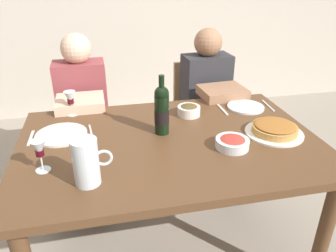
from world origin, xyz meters
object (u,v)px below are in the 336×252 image
object	(u,v)px
salad_bowl	(232,142)
chair_right	(199,109)
dinner_plate_right_setting	(246,107)
olive_bowl	(189,110)
wine_glass_right_diner	(70,99)
wine_bottle	(162,110)
chair_left	(86,119)
water_pitcher	(87,164)
wine_glass_left_diner	(39,150)
diner_left	(84,118)
diner_right	(211,107)
dinner_plate_left_setting	(61,134)
dining_table	(170,155)
baked_tart	(275,129)

from	to	relation	value
salad_bowl	chair_right	bearing A→B (deg)	80.93
dinner_plate_right_setting	chair_right	bearing A→B (deg)	99.24
olive_bowl	wine_glass_right_diner	world-z (taller)	wine_glass_right_diner
wine_bottle	salad_bowl	distance (m)	0.39
salad_bowl	chair_left	xyz separation A→B (m)	(-0.73, 1.06, -0.29)
chair_left	olive_bowl	bearing A→B (deg)	133.14
water_pitcher	chair_right	xyz separation A→B (m)	(0.84, 1.19, -0.35)
water_pitcher	wine_glass_left_diner	distance (m)	0.23
diner_left	diner_right	bearing A→B (deg)	178.95
water_pitcher	dinner_plate_left_setting	world-z (taller)	water_pitcher
wine_glass_right_diner	chair_left	world-z (taller)	wine_glass_right_diner
dining_table	wine_glass_left_diner	world-z (taller)	wine_glass_left_diner
wine_glass_right_diner	dinner_plate_left_setting	world-z (taller)	wine_glass_right_diner
chair_left	diner_left	xyz separation A→B (m)	(0.00, -0.24, 0.12)
salad_bowl	dinner_plate_right_setting	distance (m)	0.51
dining_table	wine_glass_right_diner	distance (m)	0.67
wine_glass_right_diner	dinner_plate_right_setting	world-z (taller)	wine_glass_right_diner
olive_bowl	dinner_plate_left_setting	world-z (taller)	olive_bowl
dining_table	diner_left	bearing A→B (deg)	123.33
wine_glass_left_diner	chair_left	size ratio (longest dim) A/B	0.17
diner_right	wine_glass_right_diner	bearing A→B (deg)	10.66
chair_left	salad_bowl	bearing A→B (deg)	123.90
baked_tart	diner_right	world-z (taller)	diner_right
wine_glass_left_diner	diner_right	distance (m)	1.36
water_pitcher	dinner_plate_left_setting	bearing A→B (deg)	107.26
chair_right	baked_tart	bearing A→B (deg)	91.46
water_pitcher	wine_glass_right_diner	distance (m)	0.71
wine_bottle	chair_right	world-z (taller)	wine_bottle
olive_bowl	diner_right	distance (m)	0.53
dining_table	salad_bowl	distance (m)	0.33
dining_table	olive_bowl	xyz separation A→B (m)	(0.17, 0.27, 0.13)
dinner_plate_right_setting	diner_left	distance (m)	1.08
wine_glass_right_diner	dinner_plate_right_setting	xyz separation A→B (m)	(1.04, -0.12, -0.09)
wine_glass_right_diner	chair_right	world-z (taller)	wine_glass_right_diner
water_pitcher	olive_bowl	distance (m)	0.80
dinner_plate_left_setting	diner_left	world-z (taller)	diner_left
olive_bowl	diner_right	xyz separation A→B (m)	(0.29, 0.41, -0.18)
dining_table	diner_right	xyz separation A→B (m)	(0.46, 0.67, -0.05)
dinner_plate_left_setting	dinner_plate_right_setting	distance (m)	1.09
baked_tart	salad_bowl	size ratio (longest dim) A/B	1.84
olive_bowl	wine_glass_right_diner	bearing A→B (deg)	167.24
water_pitcher	diner_left	xyz separation A→B (m)	(-0.05, 0.97, -0.23)
dinner_plate_left_setting	salad_bowl	bearing A→B (deg)	-20.34
salad_bowl	diner_right	size ratio (longest dim) A/B	0.14
dinner_plate_left_setting	diner_right	bearing A→B (deg)	27.26
olive_bowl	salad_bowl	bearing A→B (deg)	-75.75
chair_left	diner_left	bearing A→B (deg)	89.91
wine_bottle	water_pitcher	bearing A→B (deg)	-135.68
dinner_plate_left_setting	chair_left	size ratio (longest dim) A/B	0.30
dinner_plate_left_setting	dining_table	bearing A→B (deg)	-16.63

